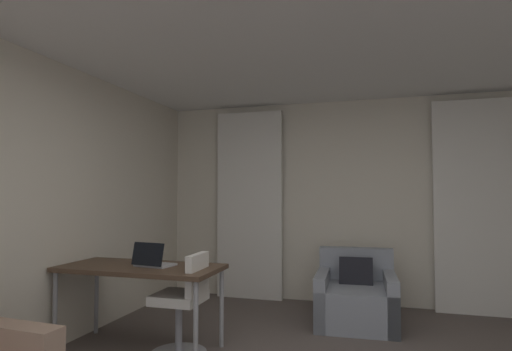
{
  "coord_description": "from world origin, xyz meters",
  "views": [
    {
      "loc": [
        0.3,
        -2.49,
        1.39
      ],
      "look_at": [
        -0.82,
        1.35,
        1.57
      ],
      "focal_mm": 29.32,
      "sensor_mm": 36.0,
      "label": 1
    }
  ],
  "objects_px": {
    "desk_chair": "(183,311)",
    "laptop": "(153,261)",
    "desk": "(140,272)",
    "armchair": "(356,299)"
  },
  "relations": [
    {
      "from": "desk_chair",
      "to": "desk",
      "type": "bearing_deg",
      "value": 174.14
    },
    {
      "from": "desk_chair",
      "to": "laptop",
      "type": "distance_m",
      "value": 0.51
    },
    {
      "from": "desk",
      "to": "laptop",
      "type": "distance_m",
      "value": 0.16
    },
    {
      "from": "desk",
      "to": "laptop",
      "type": "relative_size",
      "value": 4.11
    },
    {
      "from": "armchair",
      "to": "desk",
      "type": "distance_m",
      "value": 2.29
    },
    {
      "from": "desk",
      "to": "armchair",
      "type": "bearing_deg",
      "value": 36.15
    },
    {
      "from": "desk_chair",
      "to": "laptop",
      "type": "xyz_separation_m",
      "value": [
        -0.32,
        0.04,
        0.4
      ]
    },
    {
      "from": "laptop",
      "to": "desk_chair",
      "type": "bearing_deg",
      "value": -7.64
    },
    {
      "from": "armchair",
      "to": "laptop",
      "type": "bearing_deg",
      "value": -141.81
    },
    {
      "from": "desk",
      "to": "desk_chair",
      "type": "xyz_separation_m",
      "value": [
        0.45,
        -0.05,
        -0.29
      ]
    }
  ]
}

